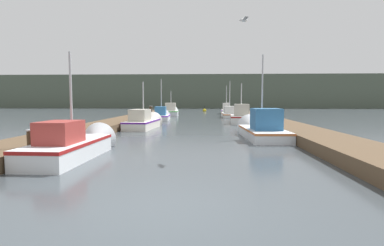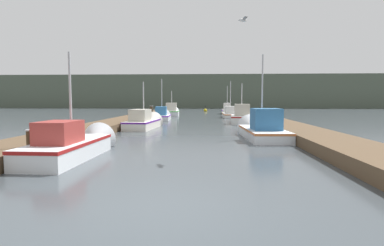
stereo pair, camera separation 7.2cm
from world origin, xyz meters
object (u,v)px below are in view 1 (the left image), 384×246
object	(u,v)px
fishing_boat_7	(226,110)
fishing_boat_6	(171,111)
fishing_boat_5	(229,114)
fishing_boat_2	(145,122)
mooring_piling_0	(247,113)
fishing_boat_0	(75,144)
mooring_piling_3	(160,112)
channel_buoy	(205,110)
mooring_piling_2	(151,113)
fishing_boat_3	(241,117)
seagull_lead	(244,20)
fishing_boat_4	(162,116)
fishing_boat_1	(260,129)
mooring_piling_1	(31,146)

from	to	relation	value
fishing_boat_7	fishing_boat_6	bearing A→B (deg)	-143.57
fishing_boat_5	fishing_boat_2	bearing A→B (deg)	-117.85
fishing_boat_5	mooring_piling_0	bearing A→B (deg)	-70.64
fishing_boat_0	mooring_piling_3	bearing A→B (deg)	93.37
channel_buoy	fishing_boat_6	bearing A→B (deg)	-109.27
fishing_boat_6	fishing_boat_7	size ratio (longest dim) A/B	0.97
mooring_piling_0	mooring_piling_2	size ratio (longest dim) A/B	0.97
fishing_boat_5	fishing_boat_6	distance (m)	7.94
fishing_boat_7	fishing_boat_0	bearing A→B (deg)	-98.79
fishing_boat_3	seagull_lead	bearing A→B (deg)	-91.77
fishing_boat_2	mooring_piling_0	distance (m)	12.45
mooring_piling_3	seagull_lead	distance (m)	26.74
fishing_boat_3	mooring_piling_0	distance (m)	4.55
fishing_boat_7	channel_buoy	distance (m)	7.96
fishing_boat_4	seagull_lead	xyz separation A→B (m)	(5.69, -18.40, 4.39)
mooring_piling_2	fishing_boat_2	bearing A→B (deg)	-82.52
mooring_piling_2	fishing_boat_7	bearing A→B (deg)	57.89
fishing_boat_1	mooring_piling_1	xyz separation A→B (m)	(-8.52, -6.79, 0.09)
fishing_boat_4	seagull_lead	world-z (taller)	seagull_lead
fishing_boat_3	fishing_boat_4	size ratio (longest dim) A/B	1.01
mooring_piling_3	seagull_lead	bearing A→B (deg)	-74.63
fishing_boat_0	fishing_boat_3	xyz separation A→B (m)	(7.58, 15.41, 0.08)
mooring_piling_3	fishing_boat_4	bearing A→B (deg)	-79.52
mooring_piling_1	seagull_lead	world-z (taller)	seagull_lead
fishing_boat_7	fishing_boat_3	bearing A→B (deg)	-85.24
fishing_boat_1	channel_buoy	world-z (taller)	fishing_boat_1
fishing_boat_5	channel_buoy	distance (m)	15.81
fishing_boat_1	seagull_lead	distance (m)	7.01
fishing_boat_5	fishing_boat_6	bearing A→B (deg)	152.57
fishing_boat_1	seagull_lead	world-z (taller)	seagull_lead
fishing_boat_5	mooring_piling_1	xyz separation A→B (m)	(-8.27, -24.72, 0.15)
fishing_boat_3	fishing_boat_6	size ratio (longest dim) A/B	0.74
seagull_lead	mooring_piling_2	bearing A→B (deg)	3.23
mooring_piling_3	seagull_lead	world-z (taller)	seagull_lead
fishing_boat_6	mooring_piling_3	size ratio (longest dim) A/B	6.38
fishing_boat_2	channel_buoy	size ratio (longest dim) A/B	4.71
fishing_boat_2	fishing_boat_7	xyz separation A→B (m)	(7.16, 21.43, 0.04)
fishing_boat_0	seagull_lead	world-z (taller)	seagull_lead
fishing_boat_7	channel_buoy	xyz separation A→B (m)	(-3.11, 7.33, -0.31)
mooring_piling_1	fishing_boat_1	bearing A→B (deg)	38.53
mooring_piling_0	fishing_boat_0	bearing A→B (deg)	-113.55
fishing_boat_2	seagull_lead	xyz separation A→B (m)	(5.63, -9.99, 4.35)
fishing_boat_3	seagull_lead	distance (m)	15.48
fishing_boat_7	mooring_piling_2	world-z (taller)	fishing_boat_7
seagull_lead	fishing_boat_3	bearing A→B (deg)	-23.40
mooring_piling_0	mooring_piling_1	world-z (taller)	mooring_piling_0
mooring_piling_0	fishing_boat_5	bearing A→B (deg)	109.47
fishing_boat_6	channel_buoy	bearing A→B (deg)	66.78
fishing_boat_6	mooring_piling_0	bearing A→B (deg)	-46.00
fishing_boat_1	fishing_boat_0	bearing A→B (deg)	-144.53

